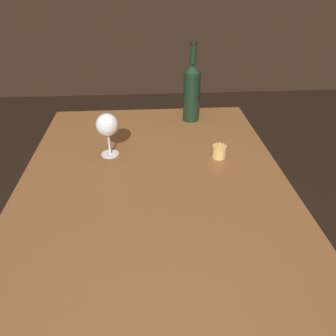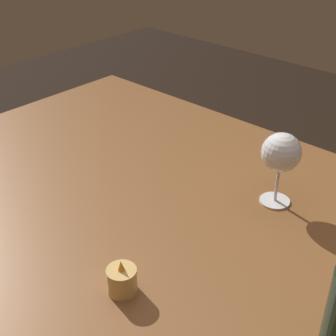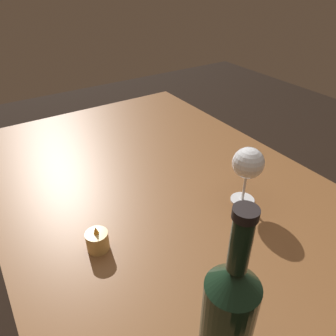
{
  "view_description": "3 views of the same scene",
  "coord_description": "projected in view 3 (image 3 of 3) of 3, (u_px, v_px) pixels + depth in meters",
  "views": [
    {
      "loc": [
        0.92,
        -0.02,
        1.37
      ],
      "look_at": [
        0.01,
        0.05,
        0.8
      ],
      "focal_mm": 36.01,
      "sensor_mm": 36.0,
      "label": 1
    },
    {
      "loc": [
        -0.62,
        0.64,
        1.35
      ],
      "look_at": [
        -0.04,
        0.0,
        0.83
      ],
      "focal_mm": 51.7,
      "sensor_mm": 36.0,
      "label": 2
    },
    {
      "loc": [
        -0.69,
        0.4,
        1.31
      ],
      "look_at": [
        -0.05,
        -0.01,
        0.82
      ],
      "focal_mm": 34.68,
      "sensor_mm": 36.0,
      "label": 3
    }
  ],
  "objects": [
    {
      "name": "wine_bottle",
      "position": [
        227.0,
        325.0,
        0.46
      ],
      "size": [
        0.07,
        0.07,
        0.35
      ],
      "color": "black",
      "rests_on": "dining_table"
    },
    {
      "name": "dining_table",
      "position": [
        156.0,
        205.0,
        1.03
      ],
      "size": [
        1.3,
        0.9,
        0.74
      ],
      "color": "brown",
      "rests_on": "ground"
    },
    {
      "name": "ground_plane",
      "position": [
        159.0,
        323.0,
        1.38
      ],
      "size": [
        6.0,
        6.0,
        0.0
      ],
      "primitive_type": "plane",
      "color": "black"
    },
    {
      "name": "votive_candle",
      "position": [
        98.0,
        241.0,
        0.74
      ],
      "size": [
        0.05,
        0.05,
        0.07
      ],
      "color": "#DBB266",
      "rests_on": "dining_table"
    },
    {
      "name": "wine_glass_left",
      "position": [
        248.0,
        164.0,
        0.84
      ],
      "size": [
        0.08,
        0.08,
        0.16
      ],
      "color": "white",
      "rests_on": "dining_table"
    }
  ]
}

